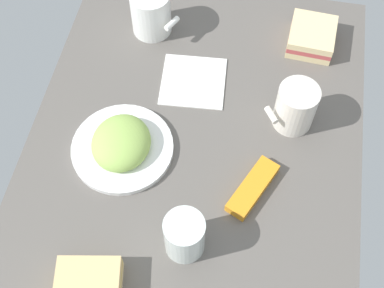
{
  "coord_description": "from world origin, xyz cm",
  "views": [
    {
      "loc": [
        -47.66,
        -8.78,
        88.24
      ],
      "look_at": [
        0.0,
        0.0,
        5.0
      ],
      "focal_mm": 48.54,
      "sensor_mm": 36.0,
      "label": 1
    }
  ],
  "objects_px": {
    "coffee_mug_milky": "(295,107)",
    "plate_of_food": "(122,145)",
    "coffee_mug_black": "(151,12)",
    "glass_of_milk": "(184,237)",
    "paper_napkin": "(193,81)",
    "snack_bar": "(253,188)",
    "sandwich_side": "(312,37)"
  },
  "relations": [
    {
      "from": "sandwich_side",
      "to": "paper_napkin",
      "type": "height_order",
      "value": "sandwich_side"
    },
    {
      "from": "coffee_mug_black",
      "to": "coffee_mug_milky",
      "type": "bearing_deg",
      "value": -120.1
    },
    {
      "from": "coffee_mug_milky",
      "to": "sandwich_side",
      "type": "relative_size",
      "value": 0.89
    },
    {
      "from": "coffee_mug_milky",
      "to": "sandwich_side",
      "type": "height_order",
      "value": "coffee_mug_milky"
    },
    {
      "from": "paper_napkin",
      "to": "plate_of_food",
      "type": "bearing_deg",
      "value": 150.63
    },
    {
      "from": "coffee_mug_black",
      "to": "sandwich_side",
      "type": "xyz_separation_m",
      "value": [
        0.02,
        -0.34,
        -0.03
      ]
    },
    {
      "from": "plate_of_food",
      "to": "glass_of_milk",
      "type": "height_order",
      "value": "glass_of_milk"
    },
    {
      "from": "sandwich_side",
      "to": "snack_bar",
      "type": "xyz_separation_m",
      "value": [
        -0.37,
        0.08,
        -0.01
      ]
    },
    {
      "from": "plate_of_food",
      "to": "paper_napkin",
      "type": "xyz_separation_m",
      "value": [
        0.18,
        -0.1,
        -0.02
      ]
    },
    {
      "from": "plate_of_food",
      "to": "coffee_mug_black",
      "type": "distance_m",
      "value": 0.31
    },
    {
      "from": "coffee_mug_milky",
      "to": "glass_of_milk",
      "type": "bearing_deg",
      "value": 151.15
    },
    {
      "from": "glass_of_milk",
      "to": "paper_napkin",
      "type": "relative_size",
      "value": 0.7
    },
    {
      "from": "paper_napkin",
      "to": "snack_bar",
      "type": "bearing_deg",
      "value": -146.01
    },
    {
      "from": "coffee_mug_black",
      "to": "glass_of_milk",
      "type": "distance_m",
      "value": 0.5
    },
    {
      "from": "coffee_mug_black",
      "to": "snack_bar",
      "type": "distance_m",
      "value": 0.44
    },
    {
      "from": "coffee_mug_milky",
      "to": "glass_of_milk",
      "type": "relative_size",
      "value": 1.07
    },
    {
      "from": "paper_napkin",
      "to": "coffee_mug_milky",
      "type": "bearing_deg",
      "value": -106.07
    },
    {
      "from": "coffee_mug_milky",
      "to": "plate_of_food",
      "type": "bearing_deg",
      "value": 111.7
    },
    {
      "from": "sandwich_side",
      "to": "paper_napkin",
      "type": "distance_m",
      "value": 0.27
    },
    {
      "from": "snack_bar",
      "to": "paper_napkin",
      "type": "bearing_deg",
      "value": 58.99
    },
    {
      "from": "plate_of_food",
      "to": "coffee_mug_black",
      "type": "height_order",
      "value": "coffee_mug_black"
    },
    {
      "from": "coffee_mug_milky",
      "to": "snack_bar",
      "type": "xyz_separation_m",
      "value": [
        -0.16,
        0.06,
        -0.04
      ]
    },
    {
      "from": "snack_bar",
      "to": "sandwich_side",
      "type": "bearing_deg",
      "value": 12.9
    },
    {
      "from": "snack_bar",
      "to": "coffee_mug_milky",
      "type": "bearing_deg",
      "value": 5.74
    },
    {
      "from": "glass_of_milk",
      "to": "snack_bar",
      "type": "xyz_separation_m",
      "value": [
        0.12,
        -0.1,
        -0.03
      ]
    },
    {
      "from": "plate_of_food",
      "to": "paper_napkin",
      "type": "bearing_deg",
      "value": -29.37
    },
    {
      "from": "coffee_mug_black",
      "to": "plate_of_food",
      "type": "bearing_deg",
      "value": -177.94
    },
    {
      "from": "coffee_mug_black",
      "to": "paper_napkin",
      "type": "relative_size",
      "value": 0.83
    },
    {
      "from": "plate_of_food",
      "to": "sandwich_side",
      "type": "distance_m",
      "value": 0.47
    },
    {
      "from": "plate_of_food",
      "to": "coffee_mug_black",
      "type": "relative_size",
      "value": 1.8
    },
    {
      "from": "coffee_mug_milky",
      "to": "snack_bar",
      "type": "height_order",
      "value": "coffee_mug_milky"
    },
    {
      "from": "plate_of_food",
      "to": "sandwich_side",
      "type": "height_order",
      "value": "plate_of_food"
    }
  ]
}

